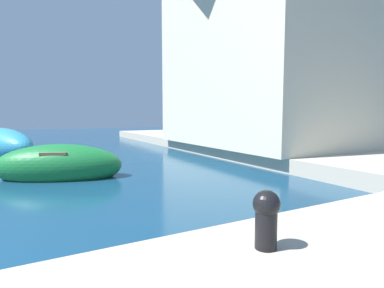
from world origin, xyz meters
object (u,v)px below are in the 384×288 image
Objects in this scene: waterfront_building_main at (262,50)px; quayside_tree at (217,80)px; moored_boat_0 at (59,166)px; mooring_bollard at (266,216)px.

quayside_tree is at bearing 93.60° from waterfront_building_main.
mooring_bollard is at bearing -59.48° from moored_boat_0.
waterfront_building_main is at bearing 49.09° from mooring_bollard.
waterfront_building_main is at bearing 31.52° from moored_boat_0.
mooring_bollard is 15.92m from quayside_tree.
moored_boat_0 is at bearing -149.79° from quayside_tree.
waterfront_building_main is 15.62× the size of mooring_bollard.
waterfront_building_main is at bearing -86.40° from quayside_tree.
quayside_tree is (-0.23, 3.69, -1.12)m from waterfront_building_main.
waterfront_building_main reaches higher than quayside_tree.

